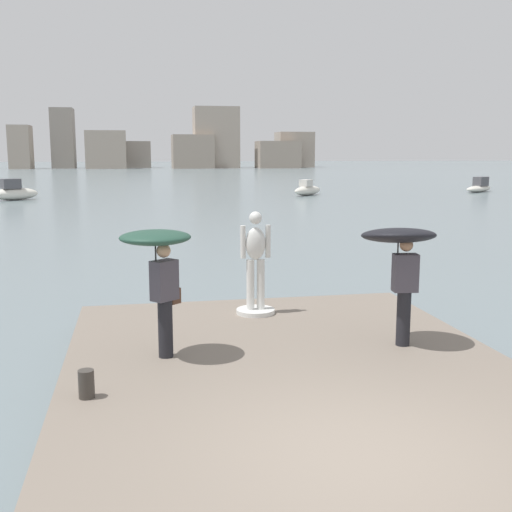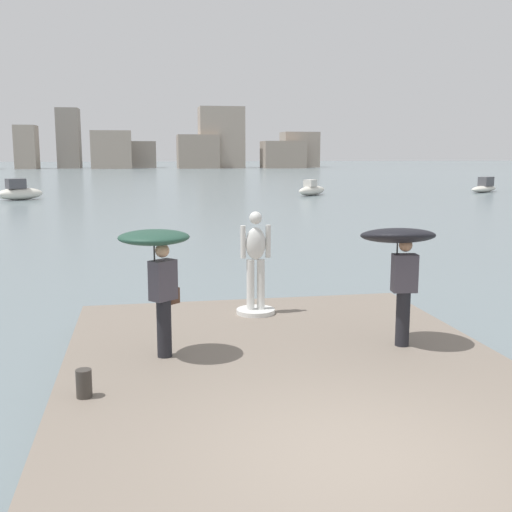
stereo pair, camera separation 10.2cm
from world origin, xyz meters
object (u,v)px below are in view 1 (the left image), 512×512
(onlooker_left, at_px, (159,258))
(onlooker_right, at_px, (400,249))
(mooring_bollard, at_px, (86,384))
(boat_near, at_px, (307,190))
(boat_mid, at_px, (14,192))
(statue_white_figure, at_px, (256,269))
(boat_far, at_px, (479,187))

(onlooker_left, relative_size, onlooker_right, 0.99)
(onlooker_right, distance_m, mooring_bollard, 5.10)
(boat_near, bearing_deg, onlooker_left, -108.60)
(onlooker_left, height_order, mooring_bollard, onlooker_left)
(boat_mid, bearing_deg, boat_near, 2.34)
(statue_white_figure, xyz_separation_m, onlooker_left, (-1.90, -2.30, 0.67))
(boat_mid, height_order, boat_far, boat_mid)
(onlooker_right, relative_size, mooring_bollard, 5.41)
(statue_white_figure, distance_m, boat_far, 47.81)
(onlooker_right, xyz_separation_m, boat_mid, (-12.70, 39.16, -1.37))
(onlooker_left, xyz_separation_m, boat_near, (13.46, 40.00, -1.47))
(mooring_bollard, distance_m, boat_mid, 41.26)
(statue_white_figure, height_order, boat_near, statue_white_figure)
(boat_mid, relative_size, boat_far, 0.87)
(mooring_bollard, relative_size, boat_mid, 0.10)
(onlooker_left, distance_m, boat_near, 42.23)
(onlooker_left, xyz_separation_m, boat_mid, (-8.95, 39.09, -1.34))
(boat_mid, bearing_deg, boat_far, 3.32)
(statue_white_figure, relative_size, onlooker_right, 1.00)
(onlooker_right, relative_size, boat_near, 0.58)
(onlooker_left, distance_m, boat_far, 50.80)
(mooring_bollard, relative_size, boat_far, 0.09)
(mooring_bollard, height_order, boat_mid, boat_mid)
(mooring_bollard, xyz_separation_m, boat_mid, (-7.96, 40.49, 0.01))
(mooring_bollard, bearing_deg, boat_far, 54.48)
(statue_white_figure, distance_m, mooring_bollard, 4.74)
(onlooker_right, xyz_separation_m, mooring_bollard, (-4.73, -1.33, -1.38))
(boat_mid, bearing_deg, mooring_bollard, -78.87)
(onlooker_right, height_order, boat_near, onlooker_right)
(statue_white_figure, xyz_separation_m, boat_mid, (-10.84, 36.79, -0.67))
(statue_white_figure, bearing_deg, mooring_bollard, -127.91)
(boat_far, bearing_deg, onlooker_right, -121.91)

